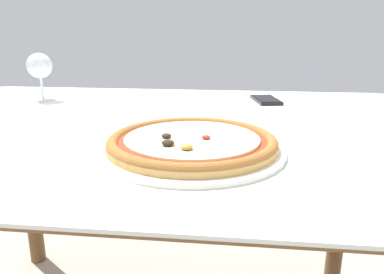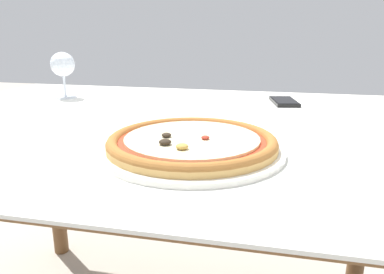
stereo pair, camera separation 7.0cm
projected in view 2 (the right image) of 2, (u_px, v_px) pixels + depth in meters
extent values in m
cube|color=brown|center=(162.00, 130.00, 0.95)|extent=(1.33, 0.94, 0.04)
cube|color=silver|center=(162.00, 122.00, 0.95)|extent=(1.43, 1.04, 0.01)
cylinder|color=brown|center=(54.00, 180.00, 1.56)|extent=(0.06, 0.06, 0.68)
cylinder|color=brown|center=(364.00, 209.00, 1.31)|extent=(0.06, 0.06, 0.68)
cylinder|color=white|center=(192.00, 150.00, 0.71)|extent=(0.35, 0.35, 0.01)
cylinder|color=tan|center=(192.00, 144.00, 0.70)|extent=(0.32, 0.32, 0.01)
torus|color=#A3662D|center=(192.00, 141.00, 0.70)|extent=(0.32, 0.32, 0.02)
cylinder|color=#BC381E|center=(192.00, 140.00, 0.70)|extent=(0.28, 0.28, 0.00)
cylinder|color=beige|center=(192.00, 138.00, 0.70)|extent=(0.25, 0.25, 0.00)
ellipsoid|color=#2D2319|center=(165.00, 142.00, 0.65)|extent=(0.02, 0.02, 0.01)
ellipsoid|color=#A83323|center=(205.00, 138.00, 0.68)|extent=(0.02, 0.02, 0.01)
ellipsoid|color=#BC9342|center=(182.00, 146.00, 0.63)|extent=(0.02, 0.02, 0.01)
ellipsoid|color=#2D2319|center=(166.00, 135.00, 0.70)|extent=(0.02, 0.02, 0.01)
cylinder|color=silver|center=(66.00, 97.00, 1.26)|extent=(0.08, 0.08, 0.00)
cylinder|color=silver|center=(65.00, 86.00, 1.25)|extent=(0.01, 0.01, 0.07)
sphere|color=silver|center=(63.00, 64.00, 1.23)|extent=(0.08, 0.08, 0.08)
cube|color=black|center=(284.00, 102.00, 1.17)|extent=(0.10, 0.16, 0.01)
cube|color=black|center=(284.00, 100.00, 1.17)|extent=(0.09, 0.14, 0.00)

